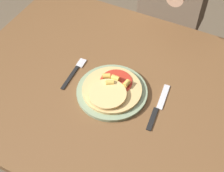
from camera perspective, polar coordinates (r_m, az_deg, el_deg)
ground_plane at (r=1.83m, az=-0.40°, el=-14.47°), size 8.00×8.00×0.00m
dining_table at (r=1.29m, az=-0.55°, el=-2.49°), size 1.16×0.92×0.73m
plate at (r=1.17m, az=-0.00°, el=-1.03°), size 0.27×0.27×0.01m
pizza at (r=1.16m, az=-0.11°, el=-0.63°), size 0.22×0.22×0.04m
fork at (r=1.25m, az=-6.83°, el=2.67°), size 0.03×0.18×0.00m
knife at (r=1.15m, az=8.42°, el=-3.88°), size 0.03×0.22×0.00m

